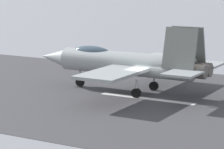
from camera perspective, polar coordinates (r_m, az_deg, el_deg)
ground_plane at (r=43.35m, az=3.45°, el=-2.50°), size 400.00×400.00×0.00m
runway_strip at (r=43.34m, az=3.47°, el=-2.49°), size 240.00×26.00×0.02m
fighter_jet at (r=45.35m, az=1.48°, el=1.22°), size 15.84×14.13×5.63m
crew_person at (r=56.99m, az=-4.50°, el=1.45°), size 0.68×0.37×1.68m
marker_cone_mid at (r=59.31m, az=-0.83°, el=1.28°), size 0.44×0.44×0.55m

